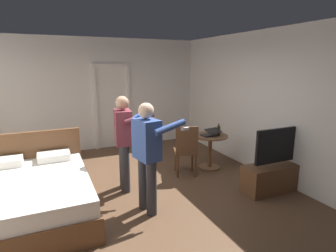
% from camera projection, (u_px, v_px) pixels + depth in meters
% --- Properties ---
extents(ground_plane, '(6.50, 6.50, 0.00)m').
position_uv_depth(ground_plane, '(137.00, 197.00, 4.49)').
color(ground_plane, brown).
extents(wall_back, '(5.39, 0.12, 2.75)m').
position_uv_depth(wall_back, '(98.00, 94.00, 6.87)').
color(wall_back, silver).
rests_on(wall_back, ground_plane).
extents(wall_right, '(0.12, 6.15, 2.75)m').
position_uv_depth(wall_right, '(267.00, 104.00, 5.24)').
color(wall_right, silver).
rests_on(wall_right, ground_plane).
extents(doorway_frame, '(0.93, 0.08, 2.13)m').
position_uv_depth(doorway_frame, '(112.00, 100.00, 6.96)').
color(doorway_frame, white).
rests_on(doorway_frame, ground_plane).
extents(bed, '(1.60, 2.05, 1.02)m').
position_uv_depth(bed, '(31.00, 195.00, 3.89)').
color(bed, brown).
rests_on(bed, ground_plane).
extents(tv_flatscreen, '(1.25, 0.40, 1.09)m').
position_uv_depth(tv_flatscreen, '(277.00, 173.00, 4.70)').
color(tv_flatscreen, brown).
rests_on(tv_flatscreen, ground_plane).
extents(side_table, '(0.71, 0.71, 0.70)m').
position_uv_depth(side_table, '(210.00, 146.00, 5.66)').
color(side_table, brown).
rests_on(side_table, ground_plane).
extents(laptop, '(0.36, 0.37, 0.16)m').
position_uv_depth(laptop, '(211.00, 133.00, 5.55)').
color(laptop, black).
rests_on(laptop, side_table).
extents(bottle_on_table, '(0.06, 0.06, 0.24)m').
position_uv_depth(bottle_on_table, '(219.00, 131.00, 5.57)').
color(bottle_on_table, '#2B3011').
rests_on(bottle_on_table, side_table).
extents(wooden_chair, '(0.53, 0.53, 0.99)m').
position_uv_depth(wooden_chair, '(186.00, 148.00, 5.24)').
color(wooden_chair, brown).
rests_on(wooden_chair, ground_plane).
extents(person_blue_shirt, '(0.74, 0.58, 1.60)m').
position_uv_depth(person_blue_shirt, '(148.00, 151.00, 3.87)').
color(person_blue_shirt, '#333338').
rests_on(person_blue_shirt, ground_plane).
extents(person_striped_shirt, '(0.65, 0.62, 1.61)m').
position_uv_depth(person_striped_shirt, '(124.00, 137.00, 4.58)').
color(person_striped_shirt, '#333338').
rests_on(person_striped_shirt, ground_plane).
extents(suitcase_dark, '(0.62, 0.48, 0.35)m').
position_uv_depth(suitcase_dark, '(56.00, 159.00, 5.77)').
color(suitcase_dark, black).
rests_on(suitcase_dark, ground_plane).
extents(suitcase_small, '(0.46, 0.37, 0.39)m').
position_uv_depth(suitcase_small, '(67.00, 157.00, 5.80)').
color(suitcase_small, black).
rests_on(suitcase_small, ground_plane).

